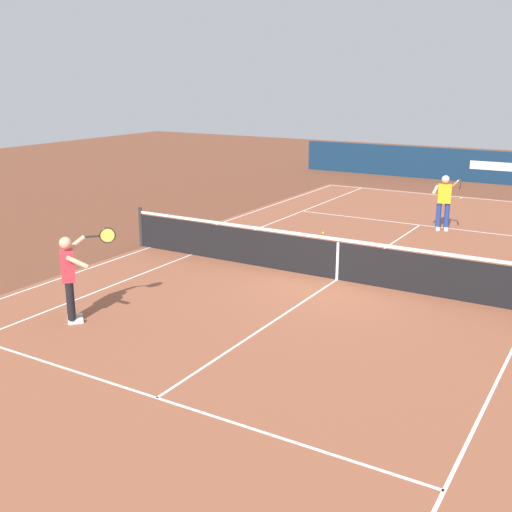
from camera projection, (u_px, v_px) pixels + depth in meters
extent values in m
plane|color=brown|center=(337.00, 280.00, 14.31)|extent=(60.00, 60.00, 0.00)
cube|color=#935138|center=(337.00, 280.00, 14.31)|extent=(24.20, 11.40, 0.00)
cube|color=white|center=(462.00, 197.00, 24.13)|extent=(0.05, 11.00, 0.01)
cube|color=white|center=(150.00, 247.00, 17.02)|extent=(23.80, 0.05, 0.01)
cube|color=white|center=(192.00, 254.00, 16.33)|extent=(23.80, 0.05, 0.01)
cube|color=white|center=(157.00, 398.00, 9.02)|extent=(0.05, 8.22, 0.01)
cube|color=white|center=(420.00, 225.00, 19.59)|extent=(0.05, 8.22, 0.01)
cube|color=white|center=(337.00, 279.00, 14.31)|extent=(12.80, 0.05, 0.01)
cube|color=white|center=(461.00, 198.00, 24.01)|extent=(0.30, 0.05, 0.01)
cylinder|color=#2D2D33|center=(141.00, 227.00, 17.02)|extent=(0.10, 0.10, 1.08)
cube|color=black|center=(338.00, 261.00, 14.19)|extent=(0.02, 11.60, 0.88)
cube|color=white|center=(339.00, 239.00, 14.05)|extent=(0.04, 11.60, 0.06)
cube|color=white|center=(338.00, 261.00, 14.19)|extent=(0.04, 0.06, 0.88)
cube|color=#112D4C|center=(486.00, 167.00, 27.25)|extent=(0.24, 17.00, 1.40)
cylinder|color=black|center=(71.00, 301.00, 11.62)|extent=(0.15, 0.15, 0.74)
cube|color=white|center=(76.00, 321.00, 11.75)|extent=(0.28, 0.27, 0.09)
cylinder|color=black|center=(70.00, 297.00, 11.84)|extent=(0.15, 0.15, 0.74)
cube|color=white|center=(75.00, 317.00, 11.97)|extent=(0.28, 0.27, 0.09)
cube|color=#E03342|center=(67.00, 266.00, 11.55)|extent=(0.43, 0.44, 0.56)
sphere|color=#DBAA84|center=(65.00, 243.00, 11.43)|extent=(0.23, 0.23, 0.23)
cylinder|color=#DBAA84|center=(77.00, 262.00, 11.31)|extent=(0.28, 0.40, 0.26)
cylinder|color=#DBAA84|center=(75.00, 244.00, 11.77)|extent=(0.42, 0.24, 0.30)
cylinder|color=#232326|center=(92.00, 236.00, 11.89)|extent=(0.23, 0.21, 0.04)
torus|color=#232326|center=(107.00, 235.00, 11.97)|extent=(0.25, 0.23, 0.31)
cylinder|color=#C6D84C|center=(107.00, 235.00, 11.97)|extent=(0.21, 0.18, 0.27)
cylinder|color=navy|center=(438.00, 215.00, 18.92)|extent=(0.15, 0.15, 0.74)
cube|color=white|center=(438.00, 228.00, 18.98)|extent=(0.30, 0.19, 0.09)
cylinder|color=navy|center=(447.00, 215.00, 18.87)|extent=(0.15, 0.15, 0.74)
cube|color=white|center=(446.00, 229.00, 18.93)|extent=(0.30, 0.19, 0.09)
cube|color=yellow|center=(444.00, 194.00, 18.72)|extent=(0.35, 0.44, 0.56)
sphere|color=beige|center=(446.00, 179.00, 18.60)|extent=(0.23, 0.23, 0.23)
cylinder|color=beige|center=(435.00, 190.00, 18.58)|extent=(0.41, 0.09, 0.26)
cylinder|color=beige|center=(456.00, 184.00, 18.41)|extent=(0.39, 0.32, 0.30)
cylinder|color=#232326|center=(459.00, 182.00, 18.07)|extent=(0.28, 0.12, 0.04)
torus|color=#232326|center=(460.00, 184.00, 17.80)|extent=(0.31, 0.12, 0.31)
cylinder|color=#C6D84C|center=(460.00, 184.00, 17.80)|extent=(0.26, 0.09, 0.27)
sphere|color=#CCE01E|center=(323.00, 233.00, 18.47)|extent=(0.07, 0.07, 0.07)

